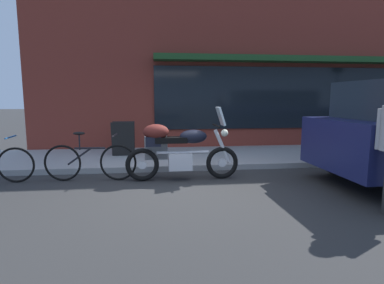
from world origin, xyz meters
TOP-DOWN VIEW (x-y plane):
  - ground_plane at (0.00, 0.00)m, footprint 80.00×80.00m
  - touring_motorcycle at (-0.07, 0.57)m, footprint 2.15×0.66m
  - parked_bicycle at (-1.68, 0.68)m, footprint 1.72×0.48m
  - sandwich_board_sign at (-1.25, 2.61)m, footprint 0.55×0.40m

SIDE VIEW (x-z plane):
  - ground_plane at x=0.00m, z-range 0.00..0.00m
  - parked_bicycle at x=-1.68m, z-range -0.09..0.84m
  - sandwich_board_sign at x=-1.25m, z-range 0.12..0.97m
  - touring_motorcycle at x=-0.07m, z-range -0.10..1.30m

